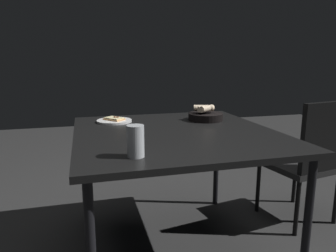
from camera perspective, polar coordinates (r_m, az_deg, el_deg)
name	(u,v)px	position (r m, az deg, el deg)	size (l,w,h in m)	color
ground	(175,250)	(2.09, 1.24, -21.56)	(8.00, 8.00, 0.00)	#2B2B2B
dining_table	(175,140)	(1.80, 1.34, -2.61)	(1.18, 1.12, 0.76)	black
pizza_plate	(114,120)	(2.08, -9.74, 1.00)	(0.23, 0.23, 0.04)	white
bread_basket	(206,115)	(2.12, 6.84, 1.97)	(0.23, 0.23, 0.10)	black
beer_glass	(136,143)	(1.31, -5.92, -3.13)	(0.07, 0.07, 0.14)	silver
chair_near	(309,156)	(2.40, 24.29, -5.00)	(0.51, 0.51, 0.89)	black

